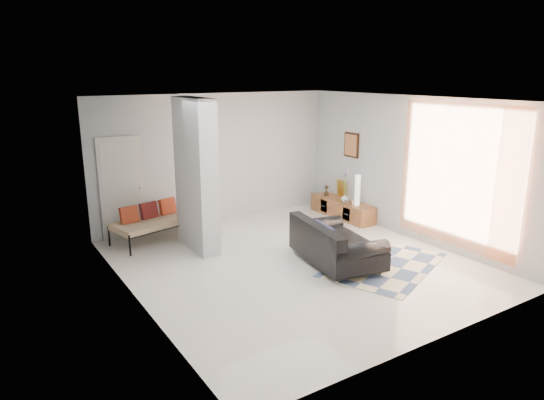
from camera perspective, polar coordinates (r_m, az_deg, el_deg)
floor at (r=8.53m, az=2.69°, el=-7.41°), size 6.00×6.00×0.00m
ceiling at (r=7.91m, az=2.93°, el=11.72°), size 6.00×6.00×0.00m
wall_back at (r=10.65m, az=-6.56°, el=4.84°), size 6.00×0.00×6.00m
wall_front at (r=6.01m, az=19.56°, el=-3.75°), size 6.00×0.00×6.00m
wall_left at (r=6.94m, az=-16.10°, el=-1.02°), size 0.00×6.00×6.00m
wall_right at (r=9.92m, az=15.93°, el=3.64°), size 0.00×6.00×6.00m
partition_column at (r=8.95m, az=-8.95°, el=2.86°), size 0.35×1.20×2.80m
hallway_door at (r=9.97m, az=-17.30°, el=1.36°), size 0.85×0.06×2.04m
curtain at (r=9.14m, az=20.96°, el=2.63°), size 0.00×2.55×2.55m
wall_art at (r=11.04m, az=9.33°, el=6.41°), size 0.04×0.45×0.55m
media_console at (r=11.21m, az=8.25°, el=-0.97°), size 0.45×1.78×0.80m
loveseat at (r=8.42m, az=7.23°, el=-5.27°), size 1.29×1.88×0.76m
daybed at (r=9.82m, az=-13.14°, el=-2.23°), size 2.00×1.21×0.77m
area_rug at (r=8.65m, az=13.00°, el=-7.42°), size 2.68×2.27×0.01m
cylinder_lamp at (r=10.71m, az=10.01°, el=1.14°), size 0.12×0.12×0.67m
bronze_figurine at (r=11.49m, az=6.43°, el=1.12°), size 0.13×0.13×0.25m
vase at (r=11.01m, az=8.55°, el=0.24°), size 0.19×0.19×0.17m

